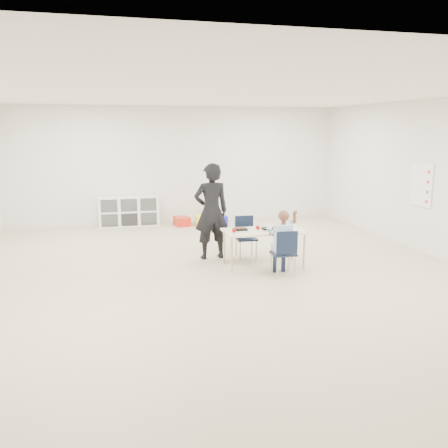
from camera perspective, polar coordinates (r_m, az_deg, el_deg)
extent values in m
plane|color=#BCB091|center=(7.54, -0.46, -6.11)|extent=(9.00, 9.00, 0.00)
plane|color=white|center=(7.21, -0.50, 15.63)|extent=(9.00, 9.00, 0.00)
cube|color=white|center=(11.65, -5.70, 7.08)|extent=(8.00, 0.02, 2.80)
cube|color=white|center=(3.13, 19.25, -5.40)|extent=(8.00, 0.02, 2.80)
cube|color=white|center=(9.05, 25.07, 4.83)|extent=(0.02, 9.00, 2.80)
cube|color=beige|center=(7.89, 4.81, -0.85)|extent=(1.36, 0.71, 0.03)
cube|color=black|center=(7.96, 5.41, -0.52)|extent=(0.22, 0.17, 0.03)
cube|color=black|center=(7.86, 1.98, -0.63)|extent=(0.22, 0.17, 0.03)
cube|color=white|center=(7.78, 5.46, -0.54)|extent=(0.07, 0.07, 0.10)
ellipsoid|color=#B47E4A|center=(7.89, 7.12, -0.52)|extent=(0.09, 0.09, 0.07)
sphere|color=maroon|center=(7.91, 4.08, -0.41)|extent=(0.07, 0.07, 0.07)
sphere|color=maroon|center=(7.66, 1.20, -0.78)|extent=(0.07, 0.07, 0.07)
cube|color=white|center=(11.44, -11.39, 1.53)|extent=(1.40, 0.40, 0.70)
cube|color=white|center=(9.52, 22.65, 4.39)|extent=(0.02, 0.60, 0.80)
imported|color=black|center=(8.31, -1.55, 1.53)|extent=(0.64, 0.45, 1.69)
cube|color=red|center=(11.31, -5.08, 0.33)|extent=(0.38, 0.47, 0.21)
cube|color=yellow|center=(11.40, -2.59, 0.46)|extent=(0.37, 0.46, 0.21)
cube|color=#171FAD|center=(11.39, -0.78, 0.49)|extent=(0.42, 0.50, 0.22)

